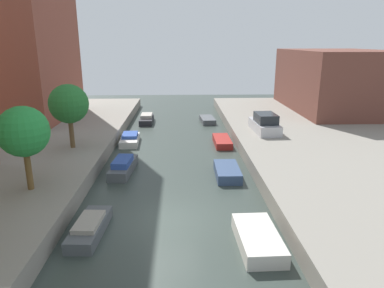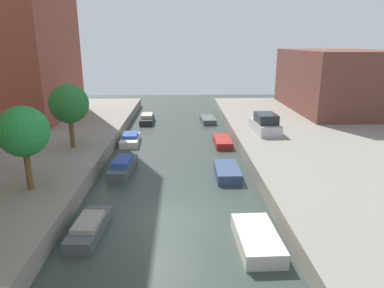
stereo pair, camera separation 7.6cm
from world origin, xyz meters
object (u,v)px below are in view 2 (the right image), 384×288
street_tree_2 (23,132)px  moored_boat_left_3 (123,166)px  moored_boat_right_3 (227,172)px  moored_boat_left_2 (89,227)px  parked_car (265,124)px  moored_boat_left_5 (147,119)px  moored_boat_left_4 (130,139)px  low_block_right (338,80)px  moored_boat_right_5 (208,120)px  street_tree_3 (69,104)px  moored_boat_right_2 (257,239)px  moored_boat_right_4 (222,141)px

street_tree_2 → moored_boat_left_3: street_tree_2 is taller
moored_boat_right_3 → moored_boat_left_2: bearing=-136.1°
parked_car → moored_boat_left_5: (-10.82, 8.30, -1.28)m
street_tree_2 → moored_boat_left_4: bearing=73.7°
low_block_right → moored_boat_right_3: size_ratio=4.73×
low_block_right → moored_boat_right_5: (-14.66, -1.90, -4.00)m
moored_boat_right_3 → moored_boat_left_3: bearing=172.1°
moored_boat_left_5 → moored_boat_right_5: moored_boat_left_5 is taller
parked_car → moored_boat_left_5: size_ratio=1.16×
street_tree_3 → moored_boat_right_2: bearing=-46.4°
moored_boat_left_3 → moored_boat_right_5: bearing=65.7°
moored_boat_left_5 → parked_car: bearing=-37.5°
moored_boat_left_2 → moored_boat_left_5: bearing=88.7°
moored_boat_left_3 → moored_boat_right_4: 9.76m
street_tree_2 → moored_boat_right_5: size_ratio=1.32×
moored_boat_left_2 → moored_boat_left_4: 14.89m
moored_boat_left_3 → moored_boat_left_5: (0.21, 15.01, -0.03)m
moored_boat_right_3 → street_tree_2: bearing=-159.9°
low_block_right → moored_boat_right_4: size_ratio=4.31×
moored_boat_left_3 → moored_boat_right_4: moored_boat_left_3 is taller
moored_boat_left_5 → moored_boat_right_5: size_ratio=1.15×
moored_boat_left_3 → moored_boat_right_2: size_ratio=1.14×
moored_boat_left_2 → moored_boat_right_4: moored_boat_left_2 is taller
moored_boat_left_5 → moored_boat_left_2: bearing=-91.3°
low_block_right → moored_boat_right_5: bearing=-172.6°
parked_car → moored_boat_left_4: size_ratio=1.23×
moored_boat_left_4 → moored_boat_right_2: (7.63, -16.11, -0.02)m
street_tree_3 → moored_boat_left_5: size_ratio=1.20×
street_tree_2 → parked_car: size_ratio=1.00×
moored_boat_right_3 → moored_boat_right_5: (-0.08, 15.93, -0.05)m
moored_boat_left_3 → moored_boat_right_2: 11.53m
moored_boat_right_3 → low_block_right: bearing=50.7°
low_block_right → moored_boat_left_5: (-21.23, -1.87, -3.88)m
moored_boat_left_4 → moored_boat_right_2: size_ratio=1.01×
street_tree_3 → moored_boat_left_5: street_tree_3 is taller
moored_boat_right_2 → moored_boat_right_3: bearing=91.8°
street_tree_2 → moored_boat_left_2: bearing=-38.3°
moored_boat_left_2 → moored_boat_left_3: moored_boat_left_3 is taller
street_tree_2 → moored_boat_left_5: (4.22, 19.93, -3.69)m
moored_boat_left_4 → moored_boat_left_2: bearing=-89.2°
moored_boat_right_5 → moored_boat_right_4: bearing=-86.0°
street_tree_2 → moored_boat_right_4: 16.50m
street_tree_3 → moored_boat_left_3: street_tree_3 is taller
parked_car → moored_boat_right_2: bearing=-103.9°
moored_boat_right_2 → moored_boat_right_4: bearing=89.0°
street_tree_2 → street_tree_3: (0.00, 7.53, 0.11)m
street_tree_2 → moored_boat_left_2: (3.71, -2.93, -3.75)m
low_block_right → moored_boat_right_5: low_block_right is taller
low_block_right → moored_boat_right_3: low_block_right is taller
parked_car → moored_boat_left_3: size_ratio=1.10×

